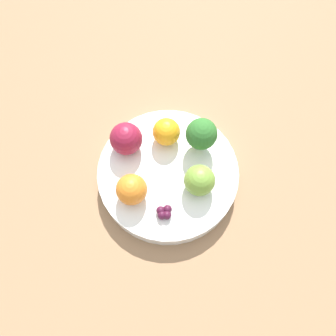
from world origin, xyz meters
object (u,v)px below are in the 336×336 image
(orange_front, at_px, (166,132))
(apple_green, at_px, (200,180))
(apple_red, at_px, (126,139))
(grape_cluster, at_px, (164,212))
(bowl, at_px, (168,174))
(broccoli, at_px, (201,134))
(orange_back, at_px, (132,189))

(orange_front, bearing_deg, apple_green, -21.01)
(apple_red, distance_m, grape_cluster, 0.14)
(bowl, distance_m, broccoli, 0.09)
(apple_green, bearing_deg, apple_red, -173.19)
(apple_green, distance_m, orange_front, 0.10)
(broccoli, height_order, apple_green, broccoli)
(orange_back, bearing_deg, apple_red, 136.42)
(apple_green, bearing_deg, orange_back, -133.67)
(broccoli, relative_size, apple_red, 1.21)
(broccoli, bearing_deg, orange_back, -102.81)
(apple_red, xyz_separation_m, grape_cluster, (0.12, -0.05, -0.02))
(bowl, relative_size, broccoli, 3.60)
(apple_green, xyz_separation_m, grape_cluster, (-0.01, -0.07, -0.02))
(apple_red, distance_m, orange_front, 0.07)
(orange_front, bearing_deg, bowl, -49.20)
(apple_green, xyz_separation_m, orange_front, (-0.10, 0.04, -0.00))
(apple_red, relative_size, apple_green, 1.09)
(apple_green, distance_m, orange_back, 0.11)
(apple_red, height_order, orange_back, apple_red)
(bowl, xyz_separation_m, grape_cluster, (0.04, -0.06, 0.02))
(bowl, distance_m, apple_red, 0.09)
(orange_front, xyz_separation_m, grape_cluster, (0.08, -0.11, -0.02))
(orange_front, relative_size, orange_back, 0.95)
(apple_red, bearing_deg, orange_front, 51.13)
(apple_red, relative_size, orange_back, 1.10)
(bowl, distance_m, grape_cluster, 0.08)
(orange_back, bearing_deg, orange_front, 100.58)
(orange_back, distance_m, grape_cluster, 0.06)
(bowl, height_order, broccoli, broccoli)
(bowl, relative_size, orange_front, 5.06)
(broccoli, bearing_deg, apple_green, -55.38)
(grape_cluster, bearing_deg, bowl, 123.70)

